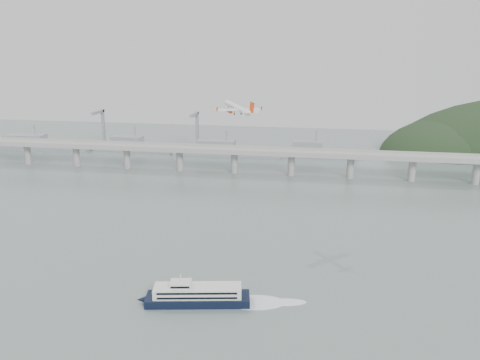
# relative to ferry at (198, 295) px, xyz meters

# --- Properties ---
(ground) EXTENTS (900.00, 900.00, 0.00)m
(ground) POSITION_rel_ferry_xyz_m (6.27, 17.23, -3.82)
(ground) COLOR slate
(ground) RESTS_ON ground
(bridge) EXTENTS (800.00, 22.00, 23.90)m
(bridge) POSITION_rel_ferry_xyz_m (5.12, 217.23, 13.83)
(bridge) COLOR #979795
(bridge) RESTS_ON ground
(distant_fleet) EXTENTS (453.00, 60.90, 40.00)m
(distant_fleet) POSITION_rel_ferry_xyz_m (-149.08, 282.31, 2.41)
(distant_fleet) COLOR gray
(distant_fleet) RESTS_ON ground
(ferry) EXTENTS (74.14, 22.83, 14.07)m
(ferry) POSITION_rel_ferry_xyz_m (0.00, 0.00, 0.00)
(ferry) COLOR black
(ferry) RESTS_ON ground
(airliner) EXTENTS (25.56, 27.32, 8.94)m
(airliner) POSITION_rel_ferry_xyz_m (3.26, 83.99, 70.79)
(airliner) COLOR white
(airliner) RESTS_ON ground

